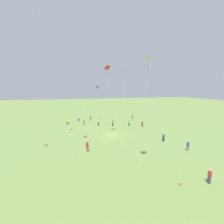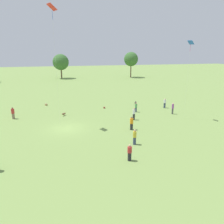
{
  "view_description": "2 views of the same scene",
  "coord_description": "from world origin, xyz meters",
  "px_view_note": "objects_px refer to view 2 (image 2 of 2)",
  "views": [
    {
      "loc": [
        -32.52,
        8.43,
        10.91
      ],
      "look_at": [
        5.49,
        -1.56,
        4.54
      ],
      "focal_mm": 24.0,
      "sensor_mm": 36.0,
      "label": 1
    },
    {
      "loc": [
        -0.75,
        -28.24,
        10.16
      ],
      "look_at": [
        5.8,
        -1.62,
        2.34
      ],
      "focal_mm": 35.0,
      "sensor_mm": 36.0,
      "label": 2
    }
  ],
  "objects_px": {
    "person_10": "(13,113)",
    "person_11": "(132,123)",
    "picnic_bag_1": "(46,105)",
    "person_9": "(135,137)",
    "picnic_bag_2": "(104,108)",
    "person_3": "(136,107)",
    "dog_0": "(136,103)",
    "person_2": "(130,153)",
    "person_7": "(165,103)",
    "dog_1": "(64,114)",
    "person_8": "(134,114)",
    "person_4": "(173,108)",
    "kite_1": "(190,46)",
    "kite_2": "(52,12)"
  },
  "relations": [
    {
      "from": "person_10",
      "to": "picnic_bag_2",
      "type": "relative_size",
      "value": 5.64
    },
    {
      "from": "person_11",
      "to": "dog_1",
      "type": "xyz_separation_m",
      "value": [
        -8.5,
        8.59,
        -0.56
      ]
    },
    {
      "from": "person_2",
      "to": "kite_1",
      "type": "bearing_deg",
      "value": -47.27
    },
    {
      "from": "person_10",
      "to": "person_11",
      "type": "distance_m",
      "value": 18.3
    },
    {
      "from": "person_9",
      "to": "picnic_bag_1",
      "type": "distance_m",
      "value": 23.17
    },
    {
      "from": "dog_0",
      "to": "person_8",
      "type": "bearing_deg",
      "value": -87.48
    },
    {
      "from": "person_3",
      "to": "picnic_bag_1",
      "type": "distance_m",
      "value": 17.13
    },
    {
      "from": "person_2",
      "to": "dog_1",
      "type": "relative_size",
      "value": 2.55
    },
    {
      "from": "person_10",
      "to": "person_11",
      "type": "height_order",
      "value": "person_10"
    },
    {
      "from": "person_10",
      "to": "dog_1",
      "type": "height_order",
      "value": "person_10"
    },
    {
      "from": "person_8",
      "to": "person_11",
      "type": "relative_size",
      "value": 1.03
    },
    {
      "from": "person_9",
      "to": "picnic_bag_2",
      "type": "relative_size",
      "value": 5.55
    },
    {
      "from": "dog_1",
      "to": "picnic_bag_1",
      "type": "height_order",
      "value": "dog_1"
    },
    {
      "from": "person_9",
      "to": "kite_2",
      "type": "height_order",
      "value": "kite_2"
    },
    {
      "from": "person_7",
      "to": "dog_0",
      "type": "bearing_deg",
      "value": -7.3
    },
    {
      "from": "person_3",
      "to": "person_11",
      "type": "relative_size",
      "value": 0.91
    },
    {
      "from": "dog_1",
      "to": "kite_2",
      "type": "bearing_deg",
      "value": 125.6
    },
    {
      "from": "person_11",
      "to": "dog_1",
      "type": "height_order",
      "value": "person_11"
    },
    {
      "from": "kite_1",
      "to": "picnic_bag_2",
      "type": "height_order",
      "value": "kite_1"
    },
    {
      "from": "person_9",
      "to": "person_11",
      "type": "bearing_deg",
      "value": -24.27
    },
    {
      "from": "kite_1",
      "to": "dog_0",
      "type": "bearing_deg",
      "value": 46.41
    },
    {
      "from": "dog_1",
      "to": "picnic_bag_1",
      "type": "relative_size",
      "value": 1.31
    },
    {
      "from": "person_3",
      "to": "person_7",
      "type": "xyz_separation_m",
      "value": [
        5.99,
        1.33,
        0.04
      ]
    },
    {
      "from": "kite_1",
      "to": "dog_0",
      "type": "relative_size",
      "value": 14.69
    },
    {
      "from": "person_11",
      "to": "kite_1",
      "type": "distance_m",
      "value": 13.81
    },
    {
      "from": "picnic_bag_2",
      "to": "person_2",
      "type": "bearing_deg",
      "value": -94.84
    },
    {
      "from": "person_2",
      "to": "person_3",
      "type": "relative_size",
      "value": 1.02
    },
    {
      "from": "picnic_bag_1",
      "to": "person_9",
      "type": "bearing_deg",
      "value": -63.5
    },
    {
      "from": "person_11",
      "to": "picnic_bag_1",
      "type": "height_order",
      "value": "person_11"
    },
    {
      "from": "dog_1",
      "to": "person_7",
      "type": "bearing_deg",
      "value": -134.65
    },
    {
      "from": "person_3",
      "to": "picnic_bag_2",
      "type": "bearing_deg",
      "value": -165.69
    },
    {
      "from": "dog_0",
      "to": "picnic_bag_1",
      "type": "distance_m",
      "value": 17.04
    },
    {
      "from": "person_4",
      "to": "person_8",
      "type": "height_order",
      "value": "person_4"
    },
    {
      "from": "person_8",
      "to": "person_11",
      "type": "height_order",
      "value": "person_8"
    },
    {
      "from": "kite_1",
      "to": "dog_0",
      "type": "xyz_separation_m",
      "value": [
        -4.21,
        10.09,
        -10.22
      ]
    },
    {
      "from": "person_9",
      "to": "picnic_bag_2",
      "type": "bearing_deg",
      "value": -9.48
    },
    {
      "from": "kite_1",
      "to": "picnic_bag_1",
      "type": "bearing_deg",
      "value": 81.01
    },
    {
      "from": "person_7",
      "to": "kite_2",
      "type": "height_order",
      "value": "kite_2"
    },
    {
      "from": "picnic_bag_1",
      "to": "kite_1",
      "type": "bearing_deg",
      "value": -32.75
    },
    {
      "from": "dog_0",
      "to": "picnic_bag_1",
      "type": "relative_size",
      "value": 1.57
    },
    {
      "from": "person_2",
      "to": "dog_1",
      "type": "bearing_deg",
      "value": 20.58
    },
    {
      "from": "person_4",
      "to": "kite_2",
      "type": "relative_size",
      "value": 0.12
    },
    {
      "from": "person_4",
      "to": "picnic_bag_2",
      "type": "distance_m",
      "value": 11.94
    },
    {
      "from": "person_3",
      "to": "dog_1",
      "type": "relative_size",
      "value": 2.5
    },
    {
      "from": "person_2",
      "to": "dog_0",
      "type": "xyz_separation_m",
      "value": [
        8.07,
        20.74,
        -0.41
      ]
    },
    {
      "from": "person_4",
      "to": "picnic_bag_2",
      "type": "height_order",
      "value": "person_4"
    },
    {
      "from": "person_10",
      "to": "picnic_bag_1",
      "type": "height_order",
      "value": "person_10"
    },
    {
      "from": "person_4",
      "to": "kite_1",
      "type": "bearing_deg",
      "value": -97.96
    },
    {
      "from": "dog_0",
      "to": "person_2",
      "type": "bearing_deg",
      "value": -87.34
    },
    {
      "from": "person_8",
      "to": "picnic_bag_2",
      "type": "distance_m",
      "value": 8.25
    }
  ]
}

